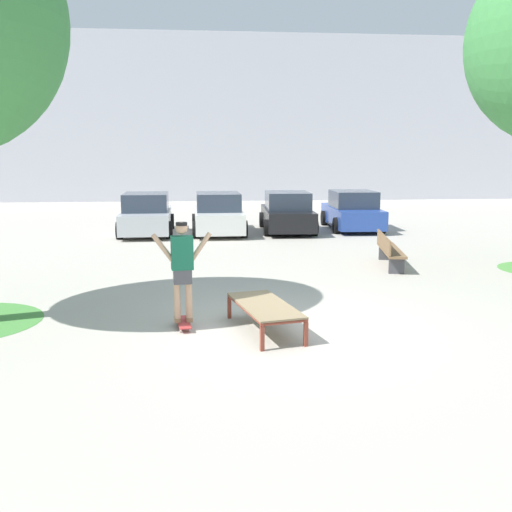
{
  "coord_description": "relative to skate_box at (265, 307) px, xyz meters",
  "views": [
    {
      "loc": [
        -1.32,
        -9.36,
        2.88
      ],
      "look_at": [
        -0.31,
        1.33,
        1.0
      ],
      "focal_mm": 40.78,
      "sensor_mm": 36.0,
      "label": 1
    }
  ],
  "objects": [
    {
      "name": "skater",
      "position": [
        -1.34,
        0.36,
        0.66
      ],
      "size": [
        1.0,
        0.32,
        1.69
      ],
      "color": "tan",
      "rests_on": "skateboard"
    },
    {
      "name": "skateboard",
      "position": [
        -1.34,
        0.36,
        -0.34
      ],
      "size": [
        0.29,
        0.82,
        0.09
      ],
      "color": "#B23333",
      "rests_on": "ground"
    },
    {
      "name": "building_facade",
      "position": [
        2.93,
        29.36,
        4.67
      ],
      "size": [
        41.55,
        4.0,
        10.17
      ],
      "primitive_type": "cube",
      "color": "silver",
      "rests_on": "ground"
    },
    {
      "name": "skate_box",
      "position": [
        0.0,
        0.0,
        0.0
      ],
      "size": [
        1.15,
        2.02,
        0.46
      ],
      "color": "brown",
      "rests_on": "ground"
    },
    {
      "name": "car_blue",
      "position": [
        4.84,
        12.93,
        0.28
      ],
      "size": [
        2.03,
        4.26,
        1.5
      ],
      "color": "#28479E",
      "rests_on": "ground"
    },
    {
      "name": "park_bench",
      "position": [
        3.83,
        5.31,
        0.03
      ],
      "size": [
        0.85,
        2.44,
        0.83
      ],
      "color": "brown",
      "rests_on": "ground"
    },
    {
      "name": "car_white",
      "position": [
        -0.39,
        12.24,
        0.28
      ],
      "size": [
        1.97,
        4.23,
        1.5
      ],
      "color": "silver",
      "rests_on": "ground"
    },
    {
      "name": "car_silver",
      "position": [
        -3.01,
        12.28,
        0.28
      ],
      "size": [
        2.0,
        4.24,
        1.5
      ],
      "color": "#B7BABF",
      "rests_on": "ground"
    },
    {
      "name": "ground_plane",
      "position": [
        0.31,
        0.17,
        -0.41
      ],
      "size": [
        120.0,
        120.0,
        0.0
      ],
      "primitive_type": "plane",
      "color": "#B2AA9E"
    },
    {
      "name": "car_black",
      "position": [
        2.22,
        12.51,
        0.28
      ],
      "size": [
        2.04,
        4.26,
        1.5
      ],
      "color": "black",
      "rests_on": "ground"
    }
  ]
}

